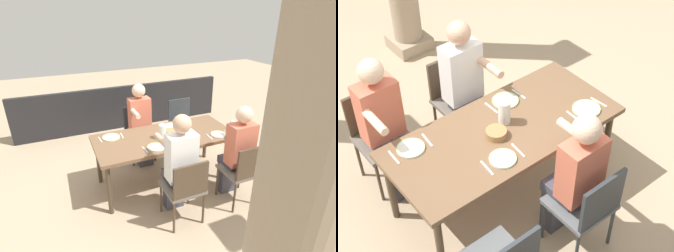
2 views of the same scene
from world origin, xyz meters
TOP-DOWN VIEW (x-y plane):
  - ground_plane at (0.00, 0.00)m, footprint 16.00×16.00m
  - dining_table at (0.00, 0.00)m, footprint 1.94×0.88m
  - chair_west_north at (-0.70, 0.86)m, footprint 0.44×0.44m
  - chair_west_south at (-0.70, -0.86)m, footprint 0.44×0.44m
  - chair_mid_north at (0.12, 0.86)m, footprint 0.44×0.44m
  - chair_mid_south at (0.12, -0.86)m, footprint 0.44×0.44m
  - diner_woman_green at (0.12, 0.68)m, footprint 0.35×0.49m
  - diner_man_white at (0.12, -0.69)m, footprint 0.35×0.50m
  - diner_guest_third at (-0.70, 0.69)m, footprint 0.35×0.49m
  - patio_railing at (0.00, -2.20)m, footprint 4.34×0.10m
  - plate_0 at (-0.70, 0.28)m, footprint 0.22×0.22m
  - fork_0 at (-0.85, 0.28)m, footprint 0.02×0.17m
  - spoon_0 at (-0.55, 0.28)m, footprint 0.03×0.17m
  - plate_1 at (-0.21, -0.26)m, footprint 0.21×0.21m
  - fork_1 at (-0.36, -0.26)m, footprint 0.03×0.17m
  - spoon_1 at (-0.06, -0.26)m, footprint 0.03×0.17m
  - plate_2 at (0.24, 0.27)m, footprint 0.23×0.23m
  - fork_2 at (0.09, 0.27)m, footprint 0.02×0.17m
  - spoon_2 at (0.39, 0.27)m, footprint 0.03×0.17m
  - plate_3 at (0.70, -0.24)m, footprint 0.24×0.24m
  - fork_3 at (0.55, -0.24)m, footprint 0.02×0.17m
  - spoon_3 at (0.85, -0.24)m, footprint 0.03×0.17m
  - water_pitcher at (0.07, 0.07)m, footprint 0.10×0.10m
  - bread_basket at (-0.09, -0.02)m, footprint 0.17×0.17m

SIDE VIEW (x-z plane):
  - ground_plane at x=0.00m, z-range 0.00..0.00m
  - patio_railing at x=0.00m, z-range 0.00..0.90m
  - chair_mid_north at x=0.12m, z-range 0.08..0.94m
  - chair_mid_south at x=0.12m, z-range 0.08..0.96m
  - chair_west_south at x=-0.70m, z-range 0.07..0.97m
  - chair_west_north at x=-0.70m, z-range 0.08..0.97m
  - dining_table at x=0.00m, z-range 0.31..1.05m
  - diner_man_white at x=0.12m, z-range 0.05..1.36m
  - diner_guest_third at x=-0.70m, z-range 0.05..1.37m
  - diner_woman_green at x=0.12m, z-range 0.05..1.40m
  - fork_0 at x=-0.85m, z-range 0.75..0.75m
  - spoon_0 at x=-0.55m, z-range 0.75..0.75m
  - fork_1 at x=-0.36m, z-range 0.75..0.75m
  - spoon_1 at x=-0.06m, z-range 0.75..0.75m
  - fork_2 at x=0.09m, z-range 0.75..0.75m
  - spoon_2 at x=0.39m, z-range 0.75..0.75m
  - fork_3 at x=0.55m, z-range 0.75..0.75m
  - spoon_3 at x=0.85m, z-range 0.75..0.75m
  - plate_3 at x=0.70m, z-range 0.75..0.76m
  - plate_2 at x=0.24m, z-range 0.75..0.76m
  - plate_0 at x=-0.70m, z-range 0.75..0.76m
  - plate_1 at x=-0.21m, z-range 0.75..0.76m
  - bread_basket at x=-0.09m, z-range 0.75..0.81m
  - water_pitcher at x=0.07m, z-range 0.73..0.94m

